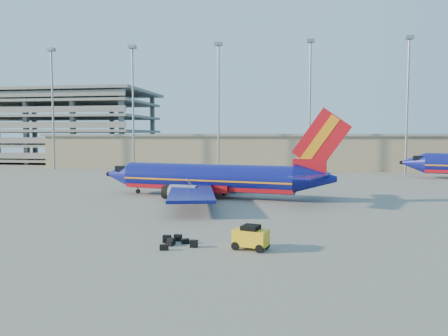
# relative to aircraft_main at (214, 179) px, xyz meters

# --- Properties ---
(ground) EXTENTS (220.00, 220.00, 0.00)m
(ground) POSITION_rel_aircraft_main_xyz_m (-1.39, -4.99, -2.43)
(ground) COLOR slate
(ground) RESTS_ON ground
(terminal_building) EXTENTS (122.00, 16.00, 8.50)m
(terminal_building) POSITION_rel_aircraft_main_xyz_m (8.61, 53.01, 1.89)
(terminal_building) COLOR tan
(terminal_building) RESTS_ON ground
(parking_garage) EXTENTS (62.00, 32.00, 21.40)m
(parking_garage) POSITION_rel_aircraft_main_xyz_m (-63.39, 69.06, 9.30)
(parking_garage) COLOR slate
(parking_garage) RESTS_ON ground
(light_mast_row) EXTENTS (101.60, 1.60, 28.65)m
(light_mast_row) POSITION_rel_aircraft_main_xyz_m (3.61, 41.01, 15.12)
(light_mast_row) COLOR gray
(light_mast_row) RESTS_ON ground
(aircraft_main) EXTENTS (33.33, 31.76, 11.38)m
(aircraft_main) POSITION_rel_aircraft_main_xyz_m (0.00, 0.00, 0.00)
(aircraft_main) COLOR navy
(aircraft_main) RESTS_ON ground
(baggage_tug) EXTENTS (2.72, 2.08, 1.73)m
(baggage_tug) POSITION_rel_aircraft_main_xyz_m (7.35, -25.35, -1.53)
(baggage_tug) COLOR gold
(baggage_tug) RESTS_ON ground
(luggage_pile) EXTENTS (2.93, 3.14, 0.55)m
(luggage_pile) POSITION_rel_aircraft_main_xyz_m (1.69, -24.78, -2.20)
(luggage_pile) COLOR black
(luggage_pile) RESTS_ON ground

